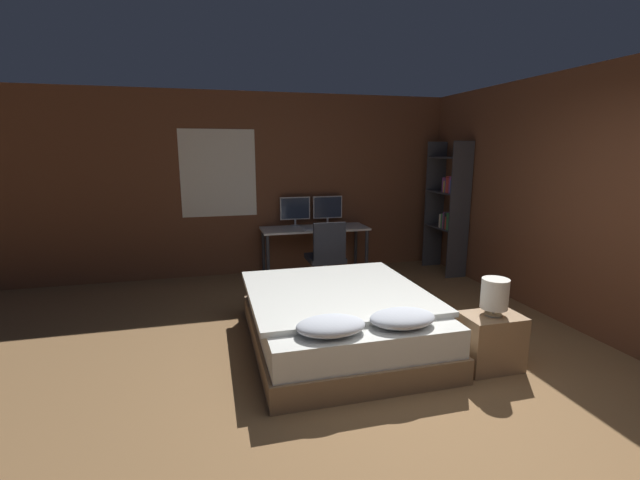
# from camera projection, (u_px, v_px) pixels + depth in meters

# --- Properties ---
(ground_plane) EXTENTS (20.00, 20.00, 0.00)m
(ground_plane) POSITION_uv_depth(u_px,v_px,m) (448.00, 422.00, 3.00)
(ground_plane) COLOR brown
(wall_back) EXTENTS (12.00, 0.08, 2.70)m
(wall_back) POSITION_uv_depth(u_px,v_px,m) (309.00, 184.00, 6.64)
(wall_back) COLOR brown
(wall_back) RESTS_ON ground_plane
(wall_side_right) EXTENTS (0.06, 12.00, 2.70)m
(wall_side_right) POSITION_uv_depth(u_px,v_px,m) (560.00, 198.00, 4.69)
(wall_side_right) COLOR brown
(wall_side_right) RESTS_ON ground_plane
(bed) EXTENTS (1.69, 2.03, 0.60)m
(bed) POSITION_uv_depth(u_px,v_px,m) (339.00, 319.00, 4.16)
(bed) COLOR #846647
(bed) RESTS_ON ground_plane
(nightstand) EXTENTS (0.50, 0.35, 0.49)m
(nightstand) POSITION_uv_depth(u_px,v_px,m) (491.00, 341.00, 3.71)
(nightstand) COLOR #997551
(nightstand) RESTS_ON ground_plane
(bedside_lamp) EXTENTS (0.23, 0.23, 0.32)m
(bedside_lamp) POSITION_uv_depth(u_px,v_px,m) (495.00, 294.00, 3.62)
(bedside_lamp) COLOR gray
(bedside_lamp) RESTS_ON nightstand
(desk) EXTENTS (1.59, 0.59, 0.73)m
(desk) POSITION_uv_depth(u_px,v_px,m) (315.00, 233.00, 6.43)
(desk) COLOR beige
(desk) RESTS_ON ground_plane
(monitor_left) EXTENTS (0.46, 0.16, 0.45)m
(monitor_left) POSITION_uv_depth(u_px,v_px,m) (295.00, 210.00, 6.48)
(monitor_left) COLOR #B7B7BC
(monitor_left) RESTS_ON desk
(monitor_right) EXTENTS (0.46, 0.16, 0.45)m
(monitor_right) POSITION_uv_depth(u_px,v_px,m) (328.00, 208.00, 6.61)
(monitor_right) COLOR #B7B7BC
(monitor_right) RESTS_ON desk
(keyboard) EXTENTS (0.41, 0.13, 0.02)m
(keyboard) POSITION_uv_depth(u_px,v_px,m) (318.00, 229.00, 6.23)
(keyboard) COLOR #B7B7BC
(keyboard) RESTS_ON desk
(computer_mouse) EXTENTS (0.07, 0.05, 0.04)m
(computer_mouse) POSITION_uv_depth(u_px,v_px,m) (337.00, 228.00, 6.31)
(computer_mouse) COLOR #B7B7BC
(computer_mouse) RESTS_ON desk
(office_chair) EXTENTS (0.52, 0.52, 0.95)m
(office_chair) POSITION_uv_depth(u_px,v_px,m) (326.00, 262.00, 5.82)
(office_chair) COLOR black
(office_chair) RESTS_ON ground_plane
(bookshelf) EXTENTS (0.33, 0.75, 2.00)m
(bookshelf) POSITION_uv_depth(u_px,v_px,m) (449.00, 203.00, 6.46)
(bookshelf) COLOR #333338
(bookshelf) RESTS_ON ground_plane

